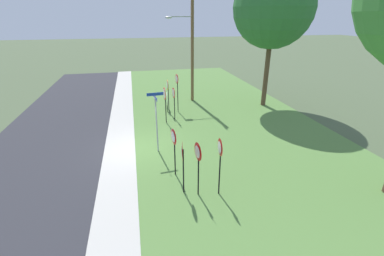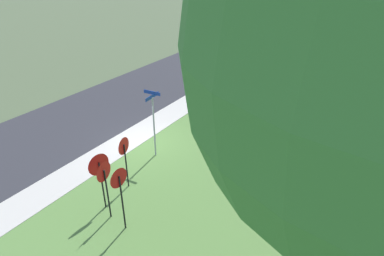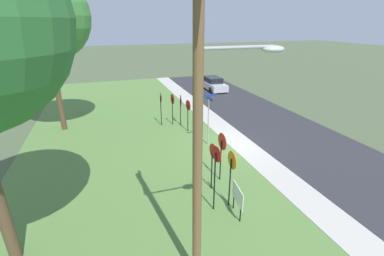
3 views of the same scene
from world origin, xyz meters
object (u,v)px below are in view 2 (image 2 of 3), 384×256
at_px(yield_sign_far_right, 104,178).
at_px(stop_sign_far_center, 215,96).
at_px(yield_sign_near_right, 124,151).
at_px(utility_pole, 305,24).
at_px(stop_sign_far_left, 232,99).
at_px(yield_sign_near_left, 119,185).
at_px(stop_sign_near_right, 240,86).
at_px(yield_sign_far_left, 99,169).
at_px(street_name_post, 154,119).
at_px(notice_board, 243,98).
at_px(stop_sign_near_left, 252,85).

bearing_deg(yield_sign_far_right, stop_sign_far_center, 173.74).
height_order(yield_sign_near_right, utility_pole, utility_pole).
bearing_deg(stop_sign_far_left, yield_sign_far_right, -8.15).
bearing_deg(stop_sign_far_left, yield_sign_near_left, -2.68).
distance_m(stop_sign_near_right, yield_sign_far_left, 9.58).
height_order(street_name_post, utility_pole, utility_pole).
distance_m(yield_sign_near_left, yield_sign_far_left, 1.41).
xyz_separation_m(stop_sign_far_left, street_name_post, (4.43, -1.57, 0.28)).
bearing_deg(yield_sign_near_right, yield_sign_near_left, 29.84).
xyz_separation_m(stop_sign_far_center, utility_pole, (-4.62, 2.71, 3.13)).
xyz_separation_m(stop_sign_far_left, yield_sign_far_left, (8.19, -0.97, 0.10)).
height_order(stop_sign_near_right, street_name_post, street_name_post).
bearing_deg(yield_sign_far_left, yield_sign_near_right, -165.78).
bearing_deg(yield_sign_far_left, notice_board, -174.84).
distance_m(stop_sign_near_left, yield_sign_far_right, 9.90).
bearing_deg(stop_sign_far_center, yield_sign_far_left, -4.25).
relative_size(yield_sign_near_right, notice_board, 1.76).
relative_size(yield_sign_near_right, yield_sign_far_left, 0.98).
relative_size(stop_sign_far_center, yield_sign_near_left, 0.99).
height_order(stop_sign_near_left, yield_sign_near_right, stop_sign_near_left).
height_order(yield_sign_far_left, street_name_post, street_name_post).
relative_size(yield_sign_far_left, notice_board, 1.81).
height_order(yield_sign_near_right, notice_board, yield_sign_near_right).
bearing_deg(yield_sign_near_left, street_name_post, -151.41).
relative_size(yield_sign_near_left, yield_sign_near_right, 1.10).
bearing_deg(yield_sign_near_left, stop_sign_near_right, -173.20).
distance_m(street_name_post, utility_pole, 9.73).
bearing_deg(yield_sign_far_right, street_name_post, -172.13).
distance_m(stop_sign_far_left, utility_pole, 5.63).
height_order(yield_sign_far_right, notice_board, yield_sign_far_right).
bearing_deg(yield_sign_near_left, notice_board, -173.36).
xyz_separation_m(yield_sign_near_left, utility_pole, (-12.67, 1.67, 3.08)).
relative_size(stop_sign_far_left, yield_sign_far_left, 0.97).
height_order(stop_sign_far_left, notice_board, stop_sign_far_left).
height_order(yield_sign_near_left, yield_sign_far_left, yield_sign_near_left).
relative_size(stop_sign_near_left, yield_sign_near_right, 1.26).
xyz_separation_m(stop_sign_near_right, yield_sign_near_right, (8.19, -0.87, -0.15)).
distance_m(stop_sign_near_left, yield_sign_near_right, 8.38).
height_order(stop_sign_near_left, yield_sign_near_left, stop_sign_near_left).
distance_m(stop_sign_near_right, utility_pole, 4.71).
xyz_separation_m(stop_sign_far_center, yield_sign_near_left, (8.05, 1.04, 0.05)).
height_order(yield_sign_far_right, street_name_post, street_name_post).
height_order(stop_sign_near_left, stop_sign_near_right, stop_sign_near_left).
distance_m(stop_sign_far_left, yield_sign_near_right, 6.92).
xyz_separation_m(stop_sign_near_left, utility_pole, (-2.69, 1.57, 2.89)).
bearing_deg(stop_sign_far_center, notice_board, 168.03).
xyz_separation_m(stop_sign_near_left, yield_sign_near_left, (9.98, -0.10, -0.19)).
bearing_deg(stop_sign_far_center, yield_sign_near_right, -5.78).
xyz_separation_m(stop_sign_near_right, utility_pole, (-2.73, 2.26, 3.09)).
bearing_deg(yield_sign_near_left, stop_sign_far_center, -169.23).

